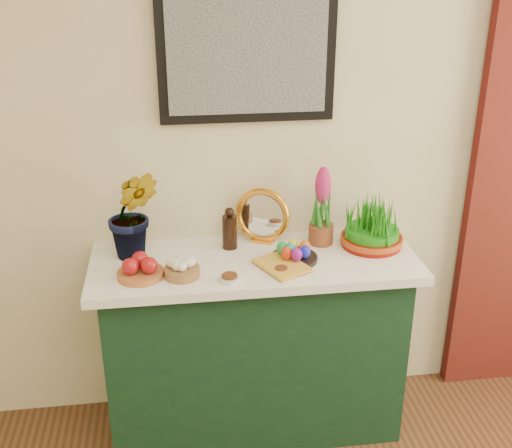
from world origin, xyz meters
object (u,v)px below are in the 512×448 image
at_px(mirror, 262,216).
at_px(book, 266,270).
at_px(wheatgrass_sabzeh, 373,226).
at_px(hyacinth_green, 132,200).
at_px(sideboard, 255,348).

height_order(mirror, book, mirror).
bearing_deg(wheatgrass_sabzeh, hyacinth_green, 178.10).
relative_size(sideboard, mirror, 5.15).
xyz_separation_m(hyacinth_green, wheatgrass_sabzeh, (1.04, -0.03, -0.16)).
xyz_separation_m(sideboard, book, (0.03, -0.15, 0.48)).
bearing_deg(book, mirror, 58.27).
relative_size(book, wheatgrass_sabzeh, 0.78).
relative_size(mirror, wheatgrass_sabzeh, 0.92).
xyz_separation_m(sideboard, hyacinth_green, (-0.50, 0.08, 0.73)).
bearing_deg(sideboard, book, -79.38).
bearing_deg(hyacinth_green, wheatgrass_sabzeh, 0.96).
height_order(hyacinth_green, book, hyacinth_green).
bearing_deg(sideboard, mirror, 70.72).
distance_m(sideboard, hyacinth_green, 0.89).
distance_m(hyacinth_green, mirror, 0.58).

